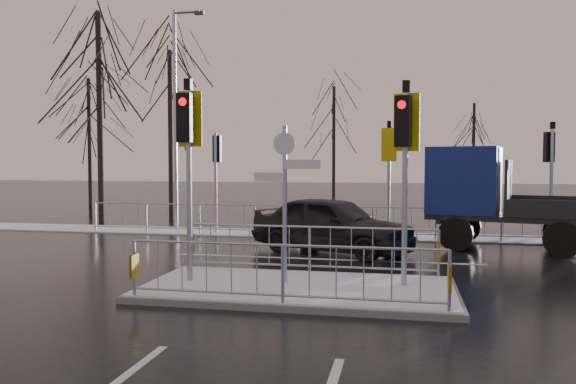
% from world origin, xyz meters
% --- Properties ---
extents(ground, '(120.00, 120.00, 0.00)m').
position_xyz_m(ground, '(0.00, 0.00, 0.00)').
color(ground, black).
rests_on(ground, ground).
extents(snow_verge, '(30.00, 2.00, 0.04)m').
position_xyz_m(snow_verge, '(0.00, 8.60, 0.02)').
color(snow_verge, white).
rests_on(snow_verge, ground).
extents(lane_markings, '(8.00, 11.38, 0.01)m').
position_xyz_m(lane_markings, '(0.00, -0.33, 0.00)').
color(lane_markings, silver).
rests_on(lane_markings, ground).
extents(traffic_island, '(6.00, 3.04, 4.15)m').
position_xyz_m(traffic_island, '(-0.01, 0.01, 0.39)').
color(traffic_island, '#62625E').
rests_on(traffic_island, ground).
extents(far_kerb_fixtures, '(18.00, 0.65, 3.83)m').
position_xyz_m(far_kerb_fixtures, '(0.29, 8.09, 1.02)').
color(far_kerb_fixtures, '#969DA3').
rests_on(far_kerb_fixtures, ground).
extents(car_far_lane, '(5.01, 3.62, 1.59)m').
position_xyz_m(car_far_lane, '(0.04, 4.95, 0.79)').
color(car_far_lane, black).
rests_on(car_far_lane, ground).
extents(flatbed_truck, '(6.73, 3.69, 2.96)m').
position_xyz_m(flatbed_truck, '(4.65, 6.67, 1.57)').
color(flatbed_truck, black).
rests_on(flatbed_truck, ground).
extents(tree_near_a, '(4.75, 4.75, 8.97)m').
position_xyz_m(tree_near_a, '(-10.50, 11.00, 6.11)').
color(tree_near_a, black).
rests_on(tree_near_a, ground).
extents(tree_near_b, '(4.00, 4.00, 7.55)m').
position_xyz_m(tree_near_b, '(-8.00, 12.50, 5.15)').
color(tree_near_b, black).
rests_on(tree_near_b, ground).
extents(tree_near_c, '(3.50, 3.50, 6.61)m').
position_xyz_m(tree_near_c, '(-12.50, 13.50, 4.50)').
color(tree_near_c, black).
rests_on(tree_near_c, ground).
extents(tree_far_a, '(3.75, 3.75, 7.08)m').
position_xyz_m(tree_far_a, '(-2.00, 22.00, 4.82)').
color(tree_far_a, black).
rests_on(tree_far_a, ground).
extents(tree_far_b, '(3.25, 3.25, 6.14)m').
position_xyz_m(tree_far_b, '(6.00, 24.00, 4.18)').
color(tree_far_b, black).
rests_on(tree_far_b, ground).
extents(street_lamp_left, '(1.25, 0.18, 8.20)m').
position_xyz_m(street_lamp_left, '(-6.43, 9.50, 4.49)').
color(street_lamp_left, '#969DA3').
rests_on(street_lamp_left, ground).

